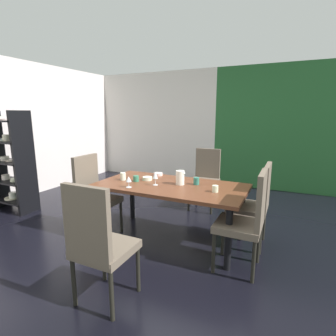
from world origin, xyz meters
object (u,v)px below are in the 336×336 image
(chair_right_near, at_px, (248,217))
(chair_right_far, at_px, (255,201))
(display_shelf, at_px, (9,162))
(pitcher_near_window, at_px, (180,177))
(serving_bowl_west, at_px, (147,178))
(wine_glass_east, at_px, (129,180))
(wine_glass_south, at_px, (155,175))
(cup_corner, at_px, (123,176))
(dining_table, at_px, (171,191))
(chair_left_near, at_px, (94,192))
(serving_bowl_left, at_px, (158,174))
(chair_head_far, at_px, (205,176))
(cup_right, at_px, (196,181))
(cup_front, at_px, (215,189))
(cup_near_shelf, at_px, (136,179))
(chair_head_near, at_px, (98,241))

(chair_right_near, xyz_separation_m, chair_right_far, (-0.00, 0.57, -0.01))
(display_shelf, height_order, pitcher_near_window, display_shelf)
(display_shelf, xyz_separation_m, serving_bowl_west, (2.43, 0.22, -0.07))
(serving_bowl_west, bearing_deg, wine_glass_east, -93.54)
(wine_glass_south, relative_size, cup_corner, 1.74)
(dining_table, bearing_deg, serving_bowl_west, 169.48)
(chair_left_near, bearing_deg, serving_bowl_left, 136.64)
(chair_right_near, xyz_separation_m, display_shelf, (-3.76, 0.13, 0.24))
(chair_left_near, height_order, wine_glass_east, chair_left_near)
(serving_bowl_west, bearing_deg, dining_table, -10.52)
(chair_right_far, bearing_deg, wine_glass_south, 109.19)
(chair_head_far, xyz_separation_m, pitcher_near_window, (0.07, -1.26, 0.26))
(chair_left_near, height_order, cup_corner, chair_left_near)
(chair_head_far, bearing_deg, dining_table, 88.30)
(dining_table, distance_m, serving_bowl_left, 0.52)
(chair_right_far, bearing_deg, wine_glass_east, 114.29)
(serving_bowl_left, distance_m, pitcher_near_window, 0.56)
(display_shelf, height_order, wine_glass_south, display_shelf)
(chair_right_near, relative_size, chair_right_far, 1.03)
(chair_right_near, height_order, pitcher_near_window, chair_right_near)
(dining_table, height_order, display_shelf, display_shelf)
(serving_bowl_left, height_order, cup_corner, cup_corner)
(dining_table, xyz_separation_m, serving_bowl_west, (-0.37, 0.07, 0.10))
(wine_glass_east, height_order, serving_bowl_west, wine_glass_east)
(chair_left_near, height_order, pitcher_near_window, chair_left_near)
(dining_table, xyz_separation_m, wine_glass_south, (-0.16, -0.10, 0.20))
(serving_bowl_west, bearing_deg, cup_right, 5.34)
(chair_left_near, height_order, display_shelf, display_shelf)
(chair_left_near, distance_m, serving_bowl_left, 0.90)
(chair_right_near, height_order, chair_head_far, chair_right_near)
(chair_right_far, xyz_separation_m, wine_glass_south, (-1.12, -0.39, 0.28))
(cup_front, bearing_deg, display_shelf, -178.72)
(pitcher_near_window, bearing_deg, chair_head_far, 92.99)
(chair_left_near, bearing_deg, chair_right_near, 90.00)
(display_shelf, relative_size, serving_bowl_left, 13.08)
(dining_table, relative_size, chair_right_far, 1.79)
(chair_head_far, relative_size, wine_glass_east, 7.54)
(serving_bowl_left, bearing_deg, wine_glass_east, -92.85)
(chair_head_far, xyz_separation_m, wine_glass_east, (-0.43, -1.63, 0.26))
(chair_head_far, distance_m, wine_glass_south, 1.45)
(cup_front, bearing_deg, cup_near_shelf, 178.79)
(display_shelf, bearing_deg, chair_left_near, -4.13)
(serving_bowl_west, distance_m, cup_near_shelf, 0.16)
(chair_left_near, relative_size, chair_head_far, 1.06)
(chair_right_far, height_order, serving_bowl_west, chair_right_far)
(chair_right_far, bearing_deg, serving_bowl_left, 86.76)
(serving_bowl_west, distance_m, cup_front, 0.95)
(pitcher_near_window, bearing_deg, display_shelf, -176.05)
(chair_head_near, relative_size, serving_bowl_left, 8.59)
(wine_glass_south, height_order, cup_near_shelf, wine_glass_south)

